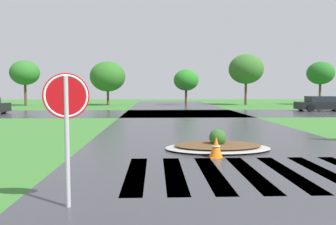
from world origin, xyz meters
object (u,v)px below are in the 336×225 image
object	(u,v)px
median_island	(218,146)
traffic_cone	(216,147)
stop_sign	(66,109)
car_blue_compact	(322,104)

from	to	relation	value
median_island	traffic_cone	distance (m)	1.32
stop_sign	traffic_cone	bearing A→B (deg)	42.95
median_island	car_blue_compact	world-z (taller)	car_blue_compact
median_island	traffic_cone	size ratio (longest dim) A/B	5.62
stop_sign	traffic_cone	world-z (taller)	stop_sign
car_blue_compact	traffic_cone	world-z (taller)	car_blue_compact
car_blue_compact	traffic_cone	size ratio (longest dim) A/B	7.49
stop_sign	median_island	size ratio (longest dim) A/B	0.65
stop_sign	traffic_cone	size ratio (longest dim) A/B	3.68
stop_sign	traffic_cone	xyz separation A→B (m)	(3.24, 3.96, -1.38)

